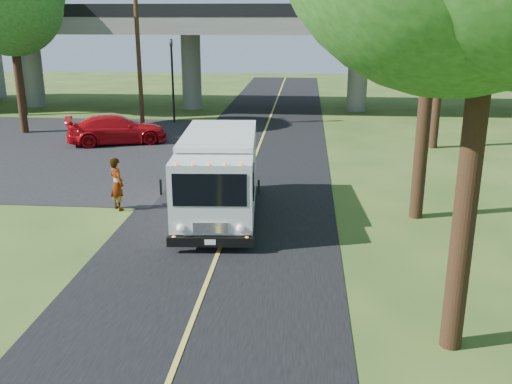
# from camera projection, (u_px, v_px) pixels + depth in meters

# --- Properties ---
(ground) EXTENTS (120.00, 120.00, 0.00)m
(ground) POSITION_uv_depth(u_px,v_px,m) (178.00, 359.00, 11.29)
(ground) COLOR #2F4A1A
(ground) RESTS_ON ground
(road) EXTENTS (7.00, 90.00, 0.02)m
(road) POSITION_uv_depth(u_px,v_px,m) (238.00, 202.00, 20.81)
(road) COLOR black
(road) RESTS_ON ground
(parking_lot) EXTENTS (16.00, 18.00, 0.01)m
(parking_lot) POSITION_uv_depth(u_px,v_px,m) (44.00, 149.00, 29.35)
(parking_lot) COLOR black
(parking_lot) RESTS_ON ground
(lane_line) EXTENTS (0.12, 90.00, 0.01)m
(lane_line) POSITION_uv_depth(u_px,v_px,m) (238.00, 202.00, 20.80)
(lane_line) COLOR gold
(lane_line) RESTS_ON road
(overpass) EXTENTS (54.00, 10.00, 7.30)m
(overpass) POSITION_uv_depth(u_px,v_px,m) (274.00, 45.00, 40.42)
(overpass) COLOR slate
(overpass) RESTS_ON ground
(traffic_signal) EXTENTS (0.18, 0.22, 5.20)m
(traffic_signal) POSITION_uv_depth(u_px,v_px,m) (172.00, 72.00, 35.61)
(traffic_signal) COLOR black
(traffic_signal) RESTS_ON ground
(utility_pole) EXTENTS (1.60, 0.26, 9.00)m
(utility_pole) POSITION_uv_depth(u_px,v_px,m) (138.00, 51.00, 33.42)
(utility_pole) COLOR #472D19
(utility_pole) RESTS_ON ground
(tree_left_far) EXTENTS (5.26, 5.16, 9.89)m
(tree_left_far) POSITION_uv_depth(u_px,v_px,m) (13.00, 2.00, 37.02)
(tree_left_far) COLOR #382314
(tree_left_far) RESTS_ON ground
(step_van) EXTENTS (2.90, 6.78, 2.78)m
(step_van) POSITION_uv_depth(u_px,v_px,m) (219.00, 173.00, 18.94)
(step_van) COLOR silver
(step_van) RESTS_ON ground
(red_sedan) EXTENTS (5.62, 3.82, 1.51)m
(red_sedan) POSITION_uv_depth(u_px,v_px,m) (117.00, 129.00, 30.36)
(red_sedan) COLOR #B70B11
(red_sedan) RESTS_ON ground
(pedestrian) EXTENTS (0.80, 0.80, 1.87)m
(pedestrian) POSITION_uv_depth(u_px,v_px,m) (117.00, 184.00, 19.80)
(pedestrian) COLOR gray
(pedestrian) RESTS_ON ground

